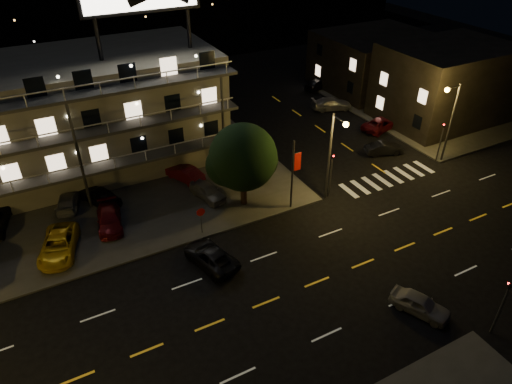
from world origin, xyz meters
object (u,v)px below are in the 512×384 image
road_car_east (420,304)px  lot_car_4 (208,191)px  tree (242,159)px  lot_car_7 (69,200)px  side_car_0 (384,148)px  lot_car_2 (59,245)px  road_car_west (211,256)px

road_car_east → lot_car_4: bearing=86.4°
tree → lot_car_7: tree is taller
lot_car_7 → side_car_0: lot_car_7 is taller
side_car_0 → lot_car_2: bearing=110.2°
tree → lot_car_4: size_ratio=1.88×
lot_car_2 → lot_car_7: lot_car_2 is taller
lot_car_2 → road_car_east: 25.49m
lot_car_2 → lot_car_7: size_ratio=1.21×
lot_car_4 → road_car_east: bearing=-83.3°
road_car_east → tree: bearing=81.6°
lot_car_4 → road_car_east: 19.41m
side_car_0 → road_car_east: road_car_east is taller
road_car_east → road_car_west: bearing=109.2°
tree → road_car_west: bearing=-134.2°
lot_car_4 → side_car_0: (19.08, -0.80, -0.18)m
lot_car_2 → road_car_east: lot_car_2 is taller
lot_car_7 → lot_car_2: bearing=91.2°
side_car_0 → tree: bearing=113.5°
road_car_west → lot_car_2: bearing=-47.3°
lot_car_4 → road_car_west: size_ratio=0.82×
lot_car_4 → tree: bearing=-57.7°
lot_car_2 → lot_car_4: 12.59m
lot_car_4 → lot_car_2: bearing=173.1°
tree → lot_car_2: (-14.81, 0.57, -3.62)m
lot_car_7 → road_car_east: bearing=144.9°
side_car_0 → road_car_east: 21.13m
lot_car_7 → side_car_0: 30.39m
lot_car_7 → road_car_east: size_ratio=1.11×
lot_car_2 → side_car_0: (31.56, 0.84, -0.22)m
lot_car_7 → lot_car_4: bearing=174.9°
lot_car_2 → lot_car_4: (12.48, 1.64, -0.05)m
lot_car_7 → road_car_west: (7.89, -11.96, -0.10)m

